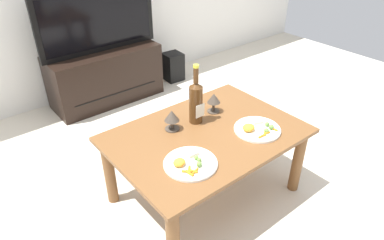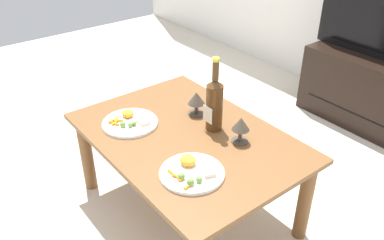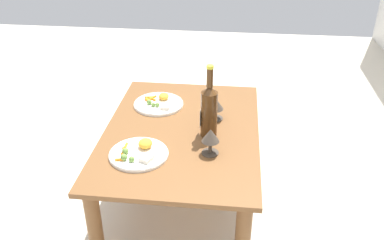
% 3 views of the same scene
% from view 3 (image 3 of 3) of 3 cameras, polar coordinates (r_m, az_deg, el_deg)
% --- Properties ---
extents(ground_plane, '(6.40, 6.40, 0.00)m').
position_cam_3_polar(ground_plane, '(2.47, -1.27, -11.11)').
color(ground_plane, beige).
extents(dining_table, '(1.14, 0.80, 0.49)m').
position_cam_3_polar(dining_table, '(2.22, -1.39, -3.15)').
color(dining_table, brown).
rests_on(dining_table, ground_plane).
extents(wine_bottle, '(0.08, 0.09, 0.38)m').
position_cam_3_polar(wine_bottle, '(2.07, 2.35, 1.49)').
color(wine_bottle, '#4C2D14').
rests_on(wine_bottle, dining_table).
extents(goblet_left, '(0.09, 0.09, 0.13)m').
position_cam_3_polar(goblet_left, '(2.24, 3.18, 2.09)').
color(goblet_left, '#473D33').
rests_on(goblet_left, dining_table).
extents(goblet_right, '(0.08, 0.08, 0.13)m').
position_cam_3_polar(goblet_right, '(1.95, 2.55, -2.35)').
color(goblet_right, '#473D33').
rests_on(goblet_right, dining_table).
extents(dinner_plate_left, '(0.29, 0.29, 0.05)m').
position_cam_3_polar(dinner_plate_left, '(2.43, -4.56, 2.30)').
color(dinner_plate_left, white).
rests_on(dinner_plate_left, dining_table).
extents(dinner_plate_right, '(0.28, 0.28, 0.05)m').
position_cam_3_polar(dinner_plate_right, '(1.99, -7.25, -4.48)').
color(dinner_plate_right, white).
rests_on(dinner_plate_right, dining_table).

